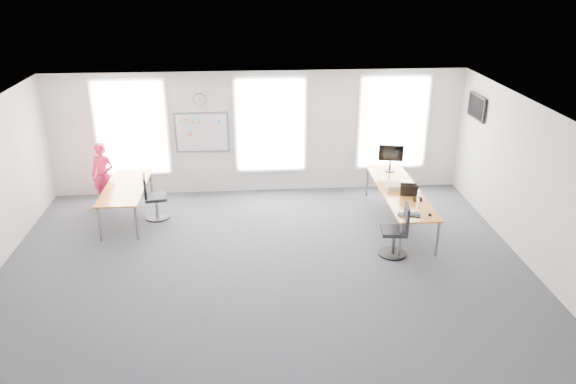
{
  "coord_description": "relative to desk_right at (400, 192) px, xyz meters",
  "views": [
    {
      "loc": [
        -0.26,
        -9.1,
        5.44
      ],
      "look_at": [
        0.52,
        1.2,
        1.1
      ],
      "focal_mm": 35.0,
      "sensor_mm": 36.0,
      "label": 1
    }
  ],
  "objects": [
    {
      "name": "desk_right",
      "position": [
        0.0,
        0.0,
        0.0
      ],
      "size": [
        0.86,
        3.21,
        0.78
      ],
      "color": "orange",
      "rests_on": "ground"
    },
    {
      "name": "wall_back",
      "position": [
        -3.0,
        2.11,
        0.77
      ],
      "size": [
        10.0,
        0.0,
        10.0
      ],
      "primitive_type": "plane",
      "rotation": [
        1.57,
        0.0,
        0.0
      ],
      "color": "silver",
      "rests_on": "ground"
    },
    {
      "name": "person",
      "position": [
        -6.62,
        1.39,
        0.04
      ],
      "size": [
        0.65,
        0.52,
        1.55
      ],
      "primitive_type": "imported",
      "rotation": [
        0.0,
        0.0,
        -0.3
      ],
      "color": "#F21F49",
      "rests_on": "ground"
    },
    {
      "name": "paper_stack",
      "position": [
        -0.11,
        0.02,
        0.11
      ],
      "size": [
        0.36,
        0.27,
        0.12
      ],
      "primitive_type": "cube",
      "rotation": [
        0.0,
        0.0,
        -0.01
      ],
      "color": "beige",
      "rests_on": "desk_right"
    },
    {
      "name": "window_left",
      "position": [
        -6.0,
        2.08,
        0.97
      ],
      "size": [
        1.6,
        0.06,
        2.2
      ],
      "primitive_type": "cube",
      "color": "white",
      "rests_on": "wall_back"
    },
    {
      "name": "headphones",
      "position": [
        0.2,
        -0.64,
        0.1
      ],
      "size": [
        0.17,
        0.09,
        0.1
      ],
      "rotation": [
        0.0,
        0.0,
        -0.17
      ],
      "color": "black",
      "rests_on": "desk_right"
    },
    {
      "name": "whiteboard",
      "position": [
        -4.35,
        2.08,
        0.82
      ],
      "size": [
        1.2,
        0.03,
        0.9
      ],
      "primitive_type": "cube",
      "color": "silver",
      "rests_on": "wall_back"
    },
    {
      "name": "keyboard",
      "position": [
        -0.16,
        -1.29,
        0.06
      ],
      "size": [
        0.47,
        0.28,
        0.02
      ],
      "primitive_type": "cube",
      "rotation": [
        0.0,
        0.0,
        -0.31
      ],
      "color": "black",
      "rests_on": "desk_right"
    },
    {
      "name": "desk_left",
      "position": [
        -5.97,
        0.62,
        -0.01
      ],
      "size": [
        0.87,
        2.17,
        0.79
      ],
      "color": "orange",
      "rests_on": "ground"
    },
    {
      "name": "floor",
      "position": [
        -3.0,
        -1.89,
        -0.73
      ],
      "size": [
        10.0,
        10.0,
        0.0
      ],
      "primitive_type": "plane",
      "color": "#2B2B30",
      "rests_on": "ground"
    },
    {
      "name": "laptop_sleeve",
      "position": [
        0.09,
        -0.36,
        0.19
      ],
      "size": [
        0.35,
        0.24,
        0.28
      ],
      "rotation": [
        0.0,
        0.0,
        -0.19
      ],
      "color": "black",
      "rests_on": "desk_right"
    },
    {
      "name": "tv",
      "position": [
        1.95,
        1.11,
        1.57
      ],
      "size": [
        0.06,
        0.9,
        0.55
      ],
      "primitive_type": "cube",
      "color": "black",
      "rests_on": "wall_right"
    },
    {
      "name": "ceiling",
      "position": [
        -3.0,
        -1.89,
        2.27
      ],
      "size": [
        10.0,
        10.0,
        0.0
      ],
      "primitive_type": "plane",
      "rotation": [
        3.14,
        0.0,
        0.0
      ],
      "color": "white",
      "rests_on": "ground"
    },
    {
      "name": "chair_left",
      "position": [
        -5.4,
        0.64,
        -0.28
      ],
      "size": [
        0.55,
        0.55,
        1.03
      ],
      "rotation": [
        0.0,
        0.0,
        1.76
      ],
      "color": "black",
      "rests_on": "ground"
    },
    {
      "name": "window_mid",
      "position": [
        -2.7,
        2.08,
        0.97
      ],
      "size": [
        1.6,
        0.06,
        2.2
      ],
      "primitive_type": "cube",
      "color": "white",
      "rests_on": "wall_back"
    },
    {
      "name": "monitor",
      "position": [
        0.06,
        1.15,
        0.43
      ],
      "size": [
        0.57,
        0.23,
        0.64
      ],
      "rotation": [
        0.0,
        0.0,
        -0.21
      ],
      "color": "black",
      "rests_on": "desk_right"
    },
    {
      "name": "mouse",
      "position": [
        0.24,
        -1.33,
        0.07
      ],
      "size": [
        0.11,
        0.13,
        0.04
      ],
      "primitive_type": "ellipsoid",
      "rotation": [
        0.0,
        0.0,
        -0.34
      ],
      "color": "black",
      "rests_on": "desk_right"
    },
    {
      "name": "chair_right",
      "position": [
        -0.4,
        -1.42,
        -0.27
      ],
      "size": [
        0.56,
        0.56,
        1.06
      ],
      "rotation": [
        0.0,
        0.0,
        -1.71
      ],
      "color": "black",
      "rests_on": "ground"
    },
    {
      "name": "wall_front",
      "position": [
        -3.0,
        -5.89,
        0.77
      ],
      "size": [
        10.0,
        0.0,
        10.0
      ],
      "primitive_type": "plane",
      "rotation": [
        -1.57,
        0.0,
        0.0
      ],
      "color": "silver",
      "rests_on": "ground"
    },
    {
      "name": "lens_cap",
      "position": [
        0.13,
        -0.97,
        0.05
      ],
      "size": [
        0.07,
        0.07,
        0.01
      ],
      "primitive_type": "cylinder",
      "rotation": [
        0.0,
        0.0,
        -0.13
      ],
      "color": "black",
      "rests_on": "desk_right"
    },
    {
      "name": "wall_right",
      "position": [
        2.0,
        -1.89,
        0.77
      ],
      "size": [
        0.0,
        10.0,
        10.0
      ],
      "primitive_type": "plane",
      "rotation": [
        1.57,
        0.0,
        -1.57
      ],
      "color": "silver",
      "rests_on": "ground"
    },
    {
      "name": "window_right",
      "position": [
        0.3,
        2.08,
        0.97
      ],
      "size": [
        1.6,
        0.06,
        2.2
      ],
      "primitive_type": "cube",
      "color": "white",
      "rests_on": "wall_back"
    },
    {
      "name": "wall_clock",
      "position": [
        -4.35,
        2.08,
        1.62
      ],
      "size": [
        0.3,
        0.04,
        0.3
      ],
      "primitive_type": "cylinder",
      "rotation": [
        1.57,
        0.0,
        0.0
      ],
      "color": "gray",
      "rests_on": "wall_back"
    }
  ]
}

